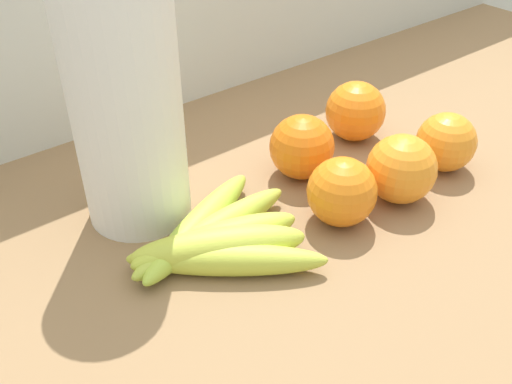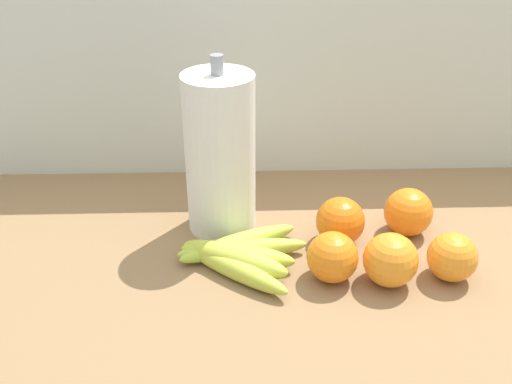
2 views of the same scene
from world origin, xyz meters
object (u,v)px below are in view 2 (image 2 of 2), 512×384
(orange_back_right, at_px, (332,257))
(paper_towel_roll, at_px, (220,155))
(orange_front, at_px, (452,257))
(banana_bunch, at_px, (237,255))
(orange_back_left, at_px, (340,221))
(orange_right, at_px, (390,260))
(orange_center, at_px, (408,212))

(orange_back_right, bearing_deg, paper_towel_roll, 137.65)
(orange_front, bearing_deg, banana_bunch, 172.64)
(orange_back_left, bearing_deg, banana_bunch, -161.31)
(orange_back_left, xyz_separation_m, orange_right, (0.06, -0.11, 0.00))
(orange_center, xyz_separation_m, orange_back_right, (-0.14, -0.12, -0.00))
(orange_back_right, xyz_separation_m, orange_right, (0.08, -0.01, 0.00))
(paper_towel_roll, bearing_deg, orange_front, -24.22)
(orange_front, bearing_deg, orange_center, 105.59)
(orange_center, bearing_deg, orange_back_right, -140.55)
(orange_center, height_order, orange_front, orange_center)
(orange_right, distance_m, paper_towel_roll, 0.31)
(banana_bunch, height_order, paper_towel_roll, paper_towel_roll)
(orange_back_left, xyz_separation_m, paper_towel_roll, (-0.19, 0.06, 0.09))
(orange_back_right, bearing_deg, orange_front, -1.05)
(banana_bunch, height_order, orange_back_right, orange_back_right)
(orange_back_right, bearing_deg, banana_bunch, 164.95)
(orange_back_left, relative_size, orange_front, 1.08)
(orange_center, distance_m, orange_back_right, 0.19)
(banana_bunch, distance_m, orange_back_left, 0.18)
(orange_front, relative_size, paper_towel_roll, 0.25)
(orange_center, relative_size, paper_towel_roll, 0.27)
(banana_bunch, xyz_separation_m, orange_center, (0.28, 0.08, 0.02))
(orange_back_left, bearing_deg, orange_center, 11.42)
(orange_center, height_order, paper_towel_roll, paper_towel_roll)
(orange_front, height_order, orange_back_right, orange_back_right)
(orange_back_left, distance_m, orange_front, 0.18)
(orange_back_left, height_order, orange_front, orange_back_left)
(banana_bunch, xyz_separation_m, orange_right, (0.22, -0.05, 0.02))
(banana_bunch, distance_m, orange_right, 0.23)
(orange_front, xyz_separation_m, orange_right, (-0.09, -0.01, 0.00))
(banana_bunch, xyz_separation_m, orange_back_right, (0.14, -0.04, 0.02))
(orange_back_right, xyz_separation_m, paper_towel_roll, (-0.16, 0.15, 0.10))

